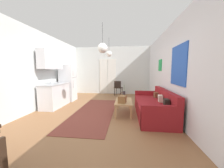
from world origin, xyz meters
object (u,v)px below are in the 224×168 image
object	(u,v)px
refrigerator	(68,83)
accent_chair	(118,87)
couch	(155,107)
pendant_lamp_near	(103,48)
bamboo_vase	(124,95)
handbag	(122,99)
coffee_table	(124,102)
pendant_lamp_far	(109,54)

from	to	relation	value
refrigerator	accent_chair	bearing A→B (deg)	33.10
couch	pendant_lamp_near	size ratio (longest dim) A/B	2.44
bamboo_vase	handbag	bearing A→B (deg)	-94.20
couch	coffee_table	bearing A→B (deg)	175.53
bamboo_vase	couch	bearing A→B (deg)	-23.64
couch	pendant_lamp_far	bearing A→B (deg)	137.15
accent_chair	bamboo_vase	bearing A→B (deg)	110.44
refrigerator	bamboo_vase	bearing A→B (deg)	-24.36
couch	pendant_lamp_far	world-z (taller)	pendant_lamp_far
handbag	pendant_lamp_near	world-z (taller)	pendant_lamp_near
accent_chair	pendant_lamp_far	size ratio (longest dim) A/B	1.01
bamboo_vase	pendant_lamp_far	size ratio (longest dim) A/B	0.58
couch	refrigerator	bearing A→B (deg)	155.83
bamboo_vase	pendant_lamp_far	bearing A→B (deg)	121.87
handbag	accent_chair	xyz separation A→B (m)	(-0.34, 3.24, -0.06)
bamboo_vase	accent_chair	xyz separation A→B (m)	(-0.39, 2.62, -0.08)
refrigerator	accent_chair	distance (m)	2.67
bamboo_vase	handbag	xyz separation A→B (m)	(-0.04, -0.61, -0.02)
pendant_lamp_near	couch	bearing A→B (deg)	3.23
coffee_table	bamboo_vase	world-z (taller)	bamboo_vase
coffee_table	accent_chair	bearing A→B (deg)	97.22
bamboo_vase	pendant_lamp_far	xyz separation A→B (m)	(-0.68, 1.10, 1.55)
bamboo_vase	refrigerator	distance (m)	2.87
accent_chair	pendant_lamp_far	xyz separation A→B (m)	(-0.30, -1.53, 1.63)
bamboo_vase	pendant_lamp_far	world-z (taller)	pendant_lamp_far
accent_chair	coffee_table	bearing A→B (deg)	109.31
refrigerator	accent_chair	world-z (taller)	refrigerator
coffee_table	refrigerator	xyz separation A→B (m)	(-2.59, 1.52, 0.44)
pendant_lamp_near	coffee_table	bearing A→B (deg)	14.41
pendant_lamp_near	pendant_lamp_far	xyz separation A→B (m)	(-0.03, 1.60, 0.05)
pendant_lamp_far	pendant_lamp_near	bearing A→B (deg)	-88.92
pendant_lamp_far	couch	bearing A→B (deg)	-42.85
refrigerator	pendant_lamp_far	bearing A→B (deg)	-2.41
bamboo_vase	pendant_lamp_near	xyz separation A→B (m)	(-0.65, -0.51, 1.50)
coffee_table	pendant_lamp_far	bearing A→B (deg)	115.08
couch	handbag	size ratio (longest dim) A/B	6.77
refrigerator	pendant_lamp_near	bearing A→B (deg)	-40.80
refrigerator	pendant_lamp_far	size ratio (longest dim) A/B	2.00
accent_chair	pendant_lamp_far	bearing A→B (deg)	91.08
pendant_lamp_near	pendant_lamp_far	world-z (taller)	same
bamboo_vase	pendant_lamp_near	bearing A→B (deg)	-142.21
pendant_lamp_far	bamboo_vase	bearing A→B (deg)	-58.13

